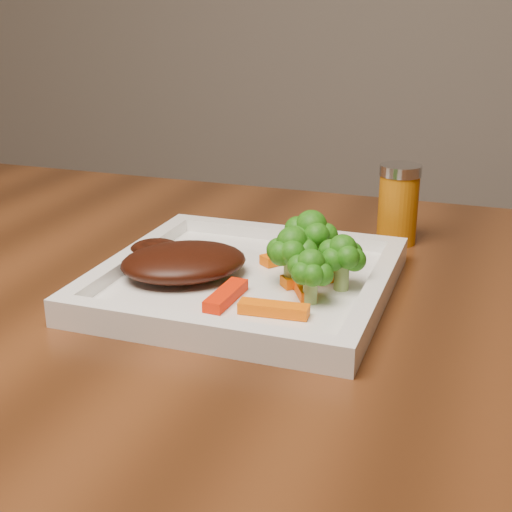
% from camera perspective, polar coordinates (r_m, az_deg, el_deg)
% --- Properties ---
extents(plate, '(0.27, 0.27, 0.01)m').
position_cam_1_polar(plate, '(0.69, -0.78, -2.31)').
color(plate, white).
rests_on(plate, dining_table).
extents(steak, '(0.16, 0.15, 0.03)m').
position_cam_1_polar(steak, '(0.70, -5.79, -0.47)').
color(steak, '#381208').
rests_on(steak, plate).
extents(broccoli_0, '(0.07, 0.07, 0.07)m').
position_cam_1_polar(broccoli_0, '(0.70, 4.41, 1.45)').
color(broccoli_0, '#2E6711').
rests_on(broccoli_0, plate).
extents(broccoli_1, '(0.06, 0.06, 0.06)m').
position_cam_1_polar(broccoli_1, '(0.66, 6.92, -0.06)').
color(broccoli_1, '#186310').
rests_on(broccoli_1, plate).
extents(broccoli_2, '(0.05, 0.05, 0.06)m').
position_cam_1_polar(broccoli_2, '(0.63, 4.40, -1.26)').
color(broccoli_2, '#3B7012').
rests_on(broccoli_2, plate).
extents(broccoli_3, '(0.07, 0.07, 0.06)m').
position_cam_1_polar(broccoli_3, '(0.67, 2.88, 0.11)').
color(broccoli_3, '#256D12').
rests_on(broccoli_3, plate).
extents(carrot_0, '(0.06, 0.02, 0.01)m').
position_cam_1_polar(carrot_0, '(0.61, 1.42, -4.26)').
color(carrot_0, '#FF6604').
rests_on(carrot_0, plate).
extents(carrot_2, '(0.02, 0.06, 0.01)m').
position_cam_1_polar(carrot_2, '(0.64, -2.42, -3.16)').
color(carrot_2, red).
rests_on(carrot_2, plate).
extents(carrot_4, '(0.05, 0.06, 0.01)m').
position_cam_1_polar(carrot_4, '(0.74, 2.56, 0.01)').
color(carrot_4, '#FF6204').
rests_on(carrot_4, plate).
extents(carrot_5, '(0.04, 0.05, 0.01)m').
position_cam_1_polar(carrot_5, '(0.66, 3.76, -2.45)').
color(carrot_5, '#FD5604').
rests_on(carrot_5, plate).
extents(carrot_6, '(0.05, 0.05, 0.01)m').
position_cam_1_polar(carrot_6, '(0.68, 4.45, -1.78)').
color(carrot_6, '#F36703').
rests_on(carrot_6, plate).
extents(spice_shaker, '(0.05, 0.05, 0.09)m').
position_cam_1_polar(spice_shaker, '(0.83, 11.31, 4.07)').
color(spice_shaker, '#B8650A').
rests_on(spice_shaker, dining_table).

